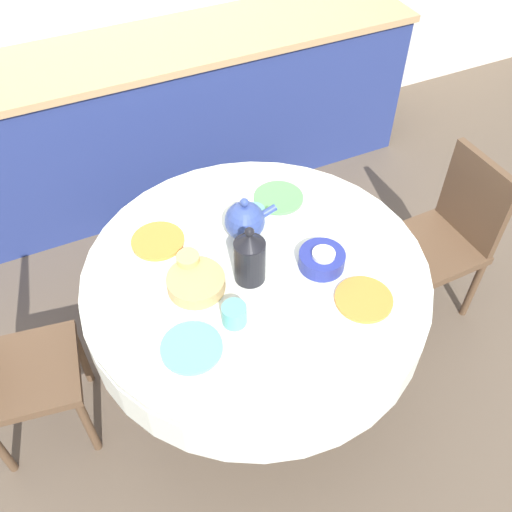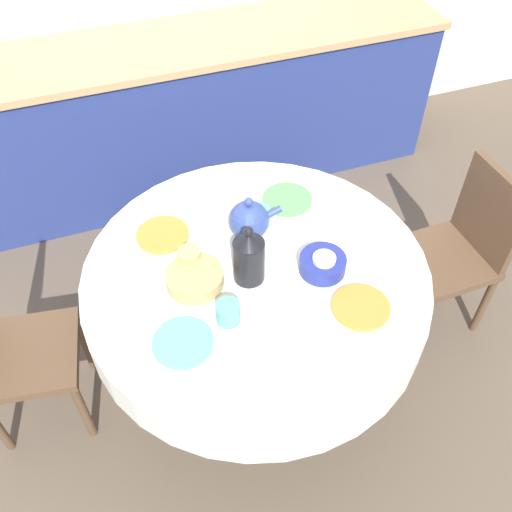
# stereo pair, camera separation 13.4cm
# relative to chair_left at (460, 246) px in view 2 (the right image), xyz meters

# --- Properties ---
(ground_plane) EXTENTS (12.00, 12.00, 0.00)m
(ground_plane) POSITION_rel_chair_left_xyz_m (-1.03, -0.03, -0.48)
(ground_plane) COLOR brown
(kitchen_counter) EXTENTS (3.24, 0.64, 0.93)m
(kitchen_counter) POSITION_rel_chair_left_xyz_m (-1.03, 1.51, -0.02)
(kitchen_counter) COLOR navy
(kitchen_counter) RESTS_ON ground_plane
(dining_table) EXTENTS (1.37, 1.37, 0.74)m
(dining_table) POSITION_rel_chair_left_xyz_m (-1.03, -0.03, 0.13)
(dining_table) COLOR tan
(dining_table) RESTS_ON ground_plane
(chair_left) EXTENTS (0.41, 0.41, 0.87)m
(chair_left) POSITION_rel_chair_left_xyz_m (0.00, 0.00, 0.00)
(chair_left) COLOR brown
(chair_left) RESTS_ON ground_plane
(chair_right) EXTENTS (0.46, 0.46, 0.87)m
(chair_right) POSITION_rel_chair_left_xyz_m (-2.04, 0.13, 0.00)
(chair_right) COLOR brown
(chair_right) RESTS_ON ground_plane
(plate_near_left) EXTENTS (0.22, 0.22, 0.01)m
(plate_near_left) POSITION_rel_chair_left_xyz_m (-1.38, -0.27, 0.26)
(plate_near_left) COLOR #60BCB7
(plate_near_left) RESTS_ON dining_table
(cup_near_left) EXTENTS (0.09, 0.09, 0.08)m
(cup_near_left) POSITION_rel_chair_left_xyz_m (-1.20, -0.22, 0.29)
(cup_near_left) COLOR #5BA39E
(cup_near_left) RESTS_ON dining_table
(plate_near_right) EXTENTS (0.22, 0.22, 0.01)m
(plate_near_right) POSITION_rel_chair_left_xyz_m (-0.73, -0.33, 0.26)
(plate_near_right) COLOR orange
(plate_near_right) RESTS_ON dining_table
(cup_near_right) EXTENTS (0.09, 0.09, 0.08)m
(cup_near_right) POSITION_rel_chair_left_xyz_m (-0.78, -0.12, 0.29)
(cup_near_right) COLOR white
(cup_near_right) RESTS_ON dining_table
(plate_far_left) EXTENTS (0.22, 0.22, 0.01)m
(plate_far_left) POSITION_rel_chair_left_xyz_m (-1.32, 0.28, 0.26)
(plate_far_left) COLOR orange
(plate_far_left) RESTS_ON dining_table
(cup_far_left) EXTENTS (0.09, 0.09, 0.08)m
(cup_far_left) POSITION_rel_chair_left_xyz_m (-1.26, 0.08, 0.29)
(cup_far_left) COLOR #DBB766
(cup_far_left) RESTS_ON dining_table
(plate_far_right) EXTENTS (0.22, 0.22, 0.01)m
(plate_far_right) POSITION_rel_chair_left_xyz_m (-0.76, 0.31, 0.26)
(plate_far_right) COLOR #5BA85B
(plate_far_right) RESTS_ON dining_table
(cup_far_right) EXTENTS (0.09, 0.09, 0.08)m
(cup_far_right) POSITION_rel_chair_left_xyz_m (-0.92, 0.21, 0.29)
(cup_far_right) COLOR #5BA39E
(cup_far_right) RESTS_ON dining_table
(coffee_carafe) EXTENTS (0.12, 0.12, 0.26)m
(coffee_carafe) POSITION_rel_chair_left_xyz_m (-1.06, -0.05, 0.36)
(coffee_carafe) COLOR black
(coffee_carafe) RESTS_ON dining_table
(teapot) EXTENTS (0.22, 0.16, 0.21)m
(teapot) POSITION_rel_chair_left_xyz_m (-0.99, 0.15, 0.34)
(teapot) COLOR #33478E
(teapot) RESTS_ON dining_table
(bread_basket) EXTENTS (0.22, 0.22, 0.06)m
(bread_basket) POSITION_rel_chair_left_xyz_m (-1.27, -0.01, 0.28)
(bread_basket) COLOR tan
(bread_basket) RESTS_ON dining_table
(fruit_bowl) EXTENTS (0.18, 0.18, 0.07)m
(fruit_bowl) POSITION_rel_chair_left_xyz_m (-0.78, -0.11, 0.28)
(fruit_bowl) COLOR navy
(fruit_bowl) RESTS_ON dining_table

